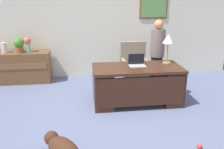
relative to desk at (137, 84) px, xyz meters
The scene contains 13 objects.
ground_plane 0.92m from the desk, 126.50° to the right, with size 12.00×12.00×0.00m, color slate.
back_wall 2.21m from the desk, 103.90° to the left, with size 7.00×0.16×2.70m.
desk is the anchor object (origin of this frame).
credenza 3.05m from the desk, 148.65° to the left, with size 1.49×0.50×0.76m.
armchair 0.96m from the desk, 81.75° to the left, with size 0.60×0.59×1.05m.
person_standing 1.09m from the desk, 51.46° to the left, with size 0.32×0.32×1.58m.
dog_lying 2.11m from the desk, 130.80° to the right, with size 0.61×0.69×0.30m.
laptop 0.42m from the desk, 88.00° to the left, with size 0.32×0.22×0.22m.
desk_lamp 1.06m from the desk, 15.87° to the left, with size 0.22×0.22×0.60m.
vase_with_flowers 2.90m from the desk, 145.99° to the left, with size 0.17×0.17×0.37m.
vase_empty 3.35m from the desk, 151.38° to the left, with size 0.13×0.13×0.25m, color silver.
potted_plant 3.06m from the desk, 148.18° to the left, with size 0.24×0.24×0.36m.
dog_toy_ball 1.74m from the desk, 71.34° to the right, with size 0.08×0.08×0.08m, color #E53F33.
Camera 1 is at (-0.58, -3.67, 2.08)m, focal length 38.28 mm.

